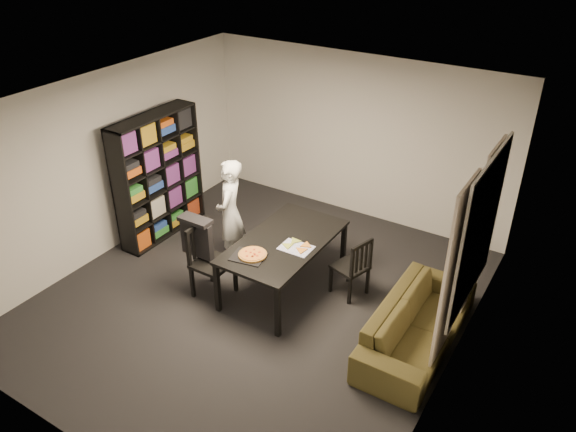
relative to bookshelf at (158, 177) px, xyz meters
The scene contains 16 objects.
room 2.26m from the bookshelf, 15.56° to the right, with size 5.01×5.51×2.61m.
window_pane 4.67m from the bookshelf, ahead, with size 0.02×1.40×1.60m, color black.
window_frame 4.67m from the bookshelf, ahead, with size 0.03×1.52×1.72m, color white.
curtain_left 4.59m from the bookshelf, ahead, with size 0.03×0.70×2.25m, color beige.
curtain_right 4.59m from the bookshelf, ahead, with size 0.03×0.70×2.25m, color beige.
bookshelf is the anchor object (origin of this frame).
dining_table 2.37m from the bookshelf, ahead, with size 0.99×1.78×0.74m.
chair_left 1.79m from the bookshelf, 28.19° to the right, with size 0.46×0.46×1.00m.
chair_right 3.23m from the bookshelf, ahead, with size 0.49×0.49×0.85m.
draped_jacket 1.64m from the bookshelf, 30.44° to the right, with size 0.46×0.19×0.55m.
person 1.40m from the bookshelf, ahead, with size 0.57×0.37×1.57m, color white.
baking_tray 2.32m from the bookshelf, 19.74° to the right, with size 0.40×0.32×0.01m, color black.
pepperoni_pizza 2.34m from the bookshelf, 18.50° to the right, with size 0.35×0.35×0.03m.
kitchen_towel 2.59m from the bookshelf, ahead, with size 0.40×0.30×0.01m, color white.
pizza_slices 2.58m from the bookshelf, ahead, with size 0.37×0.31×0.01m, color gold, non-canonical shape.
sofa 4.29m from the bookshelf, ahead, with size 2.01×0.78×0.59m, color #413A1A.
Camera 1 is at (3.43, -4.74, 4.56)m, focal length 35.00 mm.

